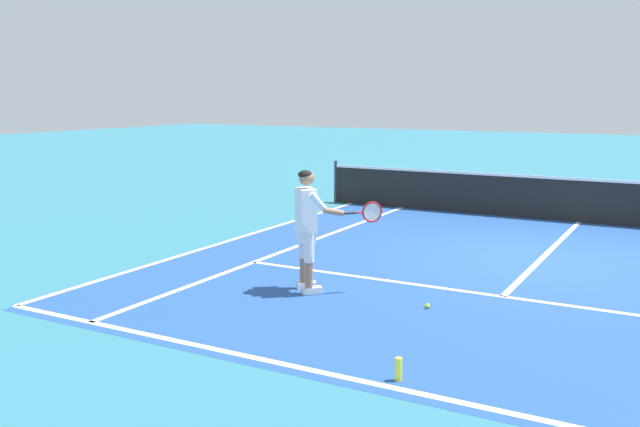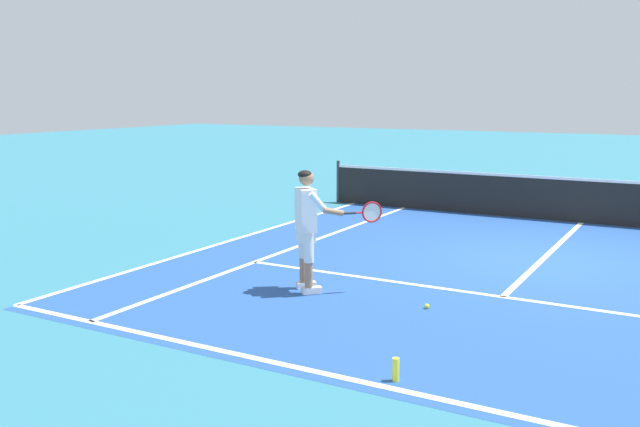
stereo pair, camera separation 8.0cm
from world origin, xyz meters
name	(u,v)px [view 1 (the left image)]	position (x,y,z in m)	size (l,w,h in m)	color
ground_plane	(540,260)	(0.00, 0.00, 0.00)	(80.00, 80.00, 0.00)	teal
court_inner_surface	(527,273)	(0.00, -0.99, 0.00)	(10.98, 10.32, 0.00)	#234C93
line_baseline	(406,391)	(0.00, -5.95, 0.00)	(10.98, 0.10, 0.01)	white
line_service	(503,296)	(0.00, -2.43, 0.00)	(8.23, 0.10, 0.01)	white
line_centre_service	(549,251)	(0.00, 0.77, 0.00)	(0.10, 6.40, 0.01)	white
line_singles_left	(298,246)	(-4.12, -0.99, 0.00)	(0.10, 9.92, 0.01)	white
line_doubles_left	(237,238)	(-5.49, -0.99, 0.00)	(0.10, 9.92, 0.01)	white
tennis_net	(580,200)	(0.00, 3.97, 0.50)	(11.96, 0.08, 1.07)	#333338
tennis_player	(308,222)	(-2.48, -3.47, 0.99)	(1.15, 0.76, 1.71)	white
tennis_ball_near_feet	(427,306)	(-0.72, -3.43, 0.03)	(0.07, 0.07, 0.07)	#CCE02D
water_bottle	(399,369)	(-0.16, -5.76, 0.12)	(0.07, 0.07, 0.23)	yellow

